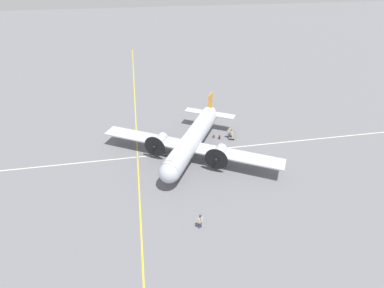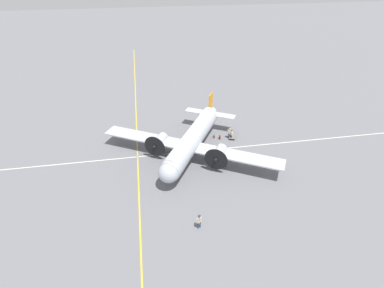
# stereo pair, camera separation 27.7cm
# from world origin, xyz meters

# --- Properties ---
(ground_plane) EXTENTS (300.00, 300.00, 0.00)m
(ground_plane) POSITION_xyz_m (0.00, 0.00, 0.00)
(ground_plane) COLOR slate
(apron_line_eastwest) EXTENTS (120.00, 0.16, 0.01)m
(apron_line_eastwest) POSITION_xyz_m (0.00, -7.94, 0.00)
(apron_line_eastwest) COLOR gold
(apron_line_eastwest) RESTS_ON ground_plane
(apron_line_northsouth) EXTENTS (0.16, 120.00, 0.01)m
(apron_line_northsouth) POSITION_xyz_m (-0.69, 0.00, 0.00)
(apron_line_northsouth) COLOR silver
(apron_line_northsouth) RESTS_ON ground_plane
(airliner_main) EXTENTS (18.99, 24.07, 6.08)m
(airliner_main) POSITION_xyz_m (0.39, -0.23, 2.61)
(airliner_main) COLOR #ADB2BC
(airliner_main) RESTS_ON ground_plane
(crew_foreground) EXTENTS (0.40, 0.57, 1.82)m
(crew_foreground) POSITION_xyz_m (14.03, -1.66, 1.14)
(crew_foreground) COLOR navy
(crew_foreground) RESTS_ON ground_plane
(passenger_boarding) EXTENTS (0.30, 0.64, 1.87)m
(passenger_boarding) POSITION_xyz_m (-3.53, 6.65, 1.15)
(passenger_boarding) COLOR navy
(passenger_boarding) RESTS_ON ground_plane
(ramp_agent) EXTENTS (0.54, 0.36, 1.68)m
(ramp_agent) POSITION_xyz_m (-3.14, 6.87, 1.05)
(ramp_agent) COLOR #2D2D33
(ramp_agent) RESTS_ON ground_plane
(suitcase_near_door) EXTENTS (0.40, 0.18, 0.51)m
(suitcase_near_door) POSITION_xyz_m (-4.00, 4.30, 0.24)
(suitcase_near_door) COLOR brown
(suitcase_near_door) RESTS_ON ground_plane
(suitcase_upright_spare) EXTENTS (0.43, 0.17, 0.60)m
(suitcase_upright_spare) POSITION_xyz_m (-3.52, 5.11, 0.28)
(suitcase_upright_spare) COLOR maroon
(suitcase_upright_spare) RESTS_ON ground_plane
(baggage_cart) EXTENTS (2.19, 1.61, 0.56)m
(baggage_cart) POSITION_xyz_m (-3.63, 7.25, 0.27)
(baggage_cart) COLOR #6B665B
(baggage_cart) RESTS_ON ground_plane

